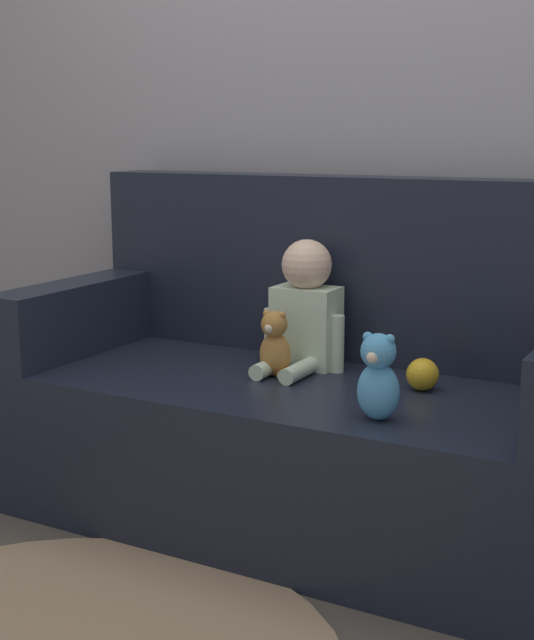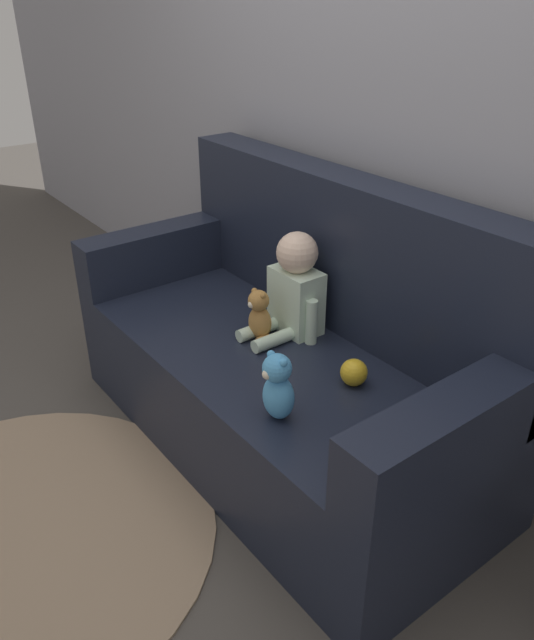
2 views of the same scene
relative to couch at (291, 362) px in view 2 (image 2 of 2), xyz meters
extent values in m
plane|color=#4C4742|center=(0.00, -0.07, -0.36)|extent=(12.00, 12.00, 0.00)
cube|color=#93939E|center=(0.00, 0.43, 0.94)|extent=(8.00, 0.05, 2.60)
cube|color=black|center=(0.00, -0.07, -0.13)|extent=(1.78, 0.83, 0.45)
cube|color=black|center=(0.00, 0.26, 0.39)|extent=(1.78, 0.18, 0.59)
cube|color=black|center=(-0.81, -0.07, 0.22)|extent=(0.16, 0.83, 0.24)
cube|color=black|center=(0.81, -0.07, 0.22)|extent=(0.16, 0.83, 0.24)
cube|color=silver|center=(-0.06, 0.07, 0.22)|extent=(0.20, 0.13, 0.25)
sphere|color=beige|center=(-0.06, 0.07, 0.42)|extent=(0.16, 0.16, 0.16)
cylinder|color=silver|center=(-0.11, -0.08, 0.12)|extent=(0.05, 0.17, 0.05)
cylinder|color=silver|center=(-0.01, -0.08, 0.12)|extent=(0.05, 0.17, 0.05)
cylinder|color=silver|center=(-0.17, 0.05, 0.19)|extent=(0.04, 0.04, 0.18)
cylinder|color=silver|center=(0.06, 0.05, 0.19)|extent=(0.04, 0.04, 0.18)
ellipsoid|color=#AD7A3D|center=(-0.09, -0.08, 0.16)|extent=(0.10, 0.08, 0.13)
sphere|color=#AD7A3D|center=(-0.09, -0.09, 0.26)|extent=(0.08, 0.08, 0.08)
sphere|color=#AD7A3D|center=(-0.11, -0.09, 0.29)|extent=(0.02, 0.02, 0.02)
sphere|color=#AD7A3D|center=(-0.06, -0.09, 0.29)|extent=(0.02, 0.02, 0.02)
sphere|color=beige|center=(-0.09, -0.12, 0.25)|extent=(0.03, 0.03, 0.03)
cylinder|color=#AD7A3D|center=(-0.13, -0.10, 0.11)|extent=(0.03, 0.05, 0.03)
cylinder|color=#AD7A3D|center=(-0.04, -0.10, 0.11)|extent=(0.03, 0.05, 0.03)
ellipsoid|color=#4C9EDB|center=(0.34, -0.33, 0.17)|extent=(0.11, 0.09, 0.15)
sphere|color=#4C9EDB|center=(0.34, -0.34, 0.28)|extent=(0.09, 0.09, 0.09)
sphere|color=#4C9EDB|center=(0.31, -0.34, 0.31)|extent=(0.03, 0.03, 0.03)
sphere|color=#4C9EDB|center=(0.37, -0.34, 0.31)|extent=(0.03, 0.03, 0.03)
sphere|color=beige|center=(0.34, -0.37, 0.27)|extent=(0.03, 0.03, 0.03)
sphere|color=gold|center=(0.36, -0.02, 0.14)|extent=(0.09, 0.09, 0.09)
cylinder|color=gray|center=(-0.13, -1.10, -0.35)|extent=(1.39, 1.39, 0.01)
camera|label=1|loc=(1.14, -2.38, 0.81)|focal=50.00mm
camera|label=2|loc=(1.58, -1.31, 1.29)|focal=35.00mm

